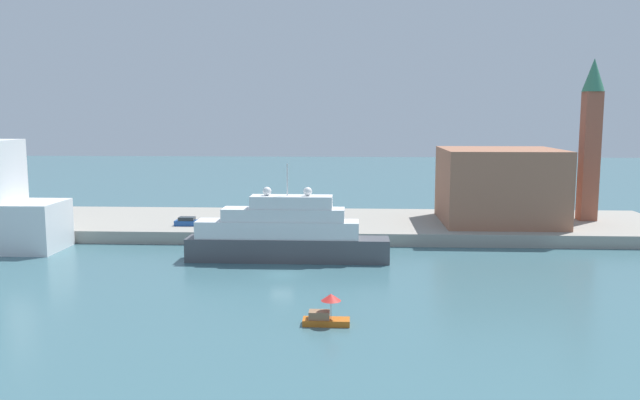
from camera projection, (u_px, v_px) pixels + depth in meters
ground at (282, 275)px, 72.33m from camera, size 400.00×400.00×0.00m
quay_dock at (302, 225)px, 99.69m from camera, size 110.00×23.53×1.76m
large_yacht at (285, 235)px, 78.96m from camera, size 24.83×3.91×11.98m
small_motorboat at (326, 313)px, 55.07m from camera, size 4.03×1.72×2.75m
harbor_building at (499, 186)px, 96.25m from camera, size 17.01×15.97×11.02m
bell_tower at (591, 132)px, 97.25m from camera, size 3.27×3.27×24.41m
parked_car at (188, 222)px, 94.06m from camera, size 3.81×1.68×1.25m
person_figure at (229, 216)px, 97.89m from camera, size 0.36×0.36×1.73m
mooring_bollard at (297, 228)px, 89.64m from camera, size 0.40×0.40×0.73m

